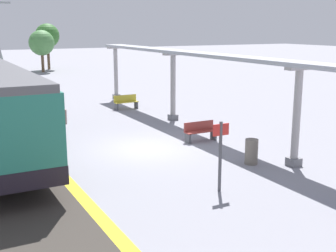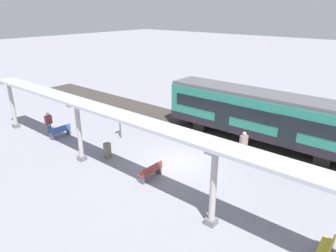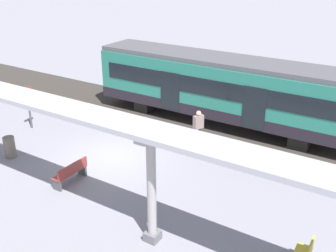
# 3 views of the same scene
# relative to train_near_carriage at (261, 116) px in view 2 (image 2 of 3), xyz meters

# --- Properties ---
(ground_plane) EXTENTS (176.00, 176.00, 0.00)m
(ground_plane) POSITION_rel_train_near_carriage_xyz_m (5.81, -2.32, -1.83)
(ground_plane) COLOR gray
(tactile_edge_strip) EXTENTS (0.40, 33.89, 0.01)m
(tactile_edge_strip) POSITION_rel_train_near_carriage_xyz_m (1.79, -2.32, -1.83)
(tactile_edge_strip) COLOR gold
(tactile_edge_strip) RESTS_ON ground
(trackbed) EXTENTS (3.20, 45.89, 0.01)m
(trackbed) POSITION_rel_train_near_carriage_xyz_m (-0.01, -2.32, -1.83)
(trackbed) COLOR #38332D
(trackbed) RESTS_ON ground
(train_near_carriage) EXTENTS (2.65, 13.56, 3.48)m
(train_near_carriage) POSITION_rel_train_near_carriage_xyz_m (0.00, 0.00, 0.00)
(train_near_carriage) COLOR #247362
(train_near_carriage) RESTS_ON ground
(canopy_pillar_nearest) EXTENTS (1.10, 0.44, 3.63)m
(canopy_pillar_nearest) POSITION_rel_train_near_carriage_xyz_m (9.57, -15.49, 0.01)
(canopy_pillar_nearest) COLOR slate
(canopy_pillar_nearest) RESTS_ON ground
(canopy_pillar_second) EXTENTS (1.10, 0.44, 3.63)m
(canopy_pillar_second) POSITION_rel_train_near_carriage_xyz_m (9.57, -6.96, 0.01)
(canopy_pillar_second) COLOR slate
(canopy_pillar_second) RESTS_ON ground
(canopy_pillar_third) EXTENTS (1.10, 0.44, 3.63)m
(canopy_pillar_third) POSITION_rel_train_near_carriage_xyz_m (9.57, 2.28, 0.01)
(canopy_pillar_third) COLOR slate
(canopy_pillar_third) RESTS_ON ground
(canopy_beam) EXTENTS (1.20, 26.97, 0.16)m
(canopy_beam) POSITION_rel_train_near_carriage_xyz_m (9.57, -2.40, 1.87)
(canopy_beam) COLOR #A8AAB2
(canopy_beam) RESTS_ON canopy_pillar_nearest
(bench_near_end) EXTENTS (1.51, 0.49, 0.86)m
(bench_near_end) POSITION_rel_train_near_carriage_xyz_m (8.57, 6.55, -1.39)
(bench_near_end) COLOR gold
(bench_near_end) RESTS_ON ground
(bench_mid_platform) EXTENTS (1.51, 0.48, 0.86)m
(bench_mid_platform) POSITION_rel_train_near_carriage_xyz_m (8.41, -11.15, -1.39)
(bench_mid_platform) COLOR #3355A9
(bench_mid_platform) RESTS_ON ground
(bench_far_end) EXTENTS (1.50, 0.45, 0.86)m
(bench_far_end) POSITION_rel_train_near_carriage_xyz_m (8.46, -2.27, -1.39)
(bench_far_end) COLOR #933630
(bench_far_end) RESTS_ON ground
(trash_bin) EXTENTS (0.48, 0.48, 0.94)m
(trash_bin) POSITION_rel_train_near_carriage_xyz_m (8.33, -6.05, -1.36)
(trash_bin) COLOR #6C6359
(trash_bin) RESTS_ON ground
(platform_info_sign) EXTENTS (0.56, 0.10, 2.20)m
(platform_info_sign) POSITION_rel_train_near_carriage_xyz_m (5.72, -7.80, -0.50)
(platform_info_sign) COLOR #4C4C51
(platform_info_sign) RESTS_ON ground
(passenger_waiting_near_edge) EXTENTS (0.54, 0.38, 1.70)m
(passenger_waiting_near_edge) POSITION_rel_train_near_carriage_xyz_m (2.94, 0.29, -0.77)
(passenger_waiting_near_edge) COLOR #1B2A23
(passenger_waiting_near_edge) RESTS_ON ground
(passenger_by_the_benches) EXTENTS (0.51, 0.27, 1.70)m
(passenger_by_the_benches) POSITION_rel_train_near_carriage_xyz_m (8.65, -12.16, -0.77)
(passenger_by_the_benches) COLOR #32567E
(passenger_by_the_benches) RESTS_ON ground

